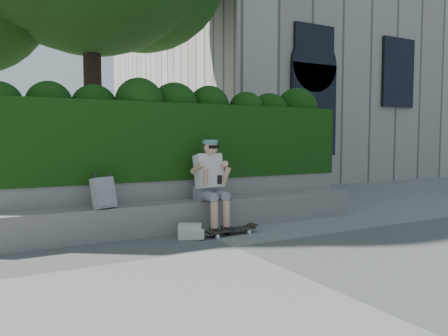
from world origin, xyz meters
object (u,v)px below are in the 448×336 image
skateboard (230,230)px  backpack_plaid (103,193)px  person (211,181)px  backpack_ground (190,231)px

skateboard → backpack_plaid: (-1.70, 0.52, 0.59)m
person → backpack_ground: size_ratio=4.39×
skateboard → backpack_ground: backpack_ground is taller
person → backpack_plaid: size_ratio=3.28×
person → skateboard: size_ratio=1.73×
person → backpack_ground: person is taller
skateboard → backpack_ground: bearing=168.8°
backpack_ground → skateboard: bearing=23.1°
backpack_ground → person: bearing=65.4°
skateboard → person: bearing=98.5°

